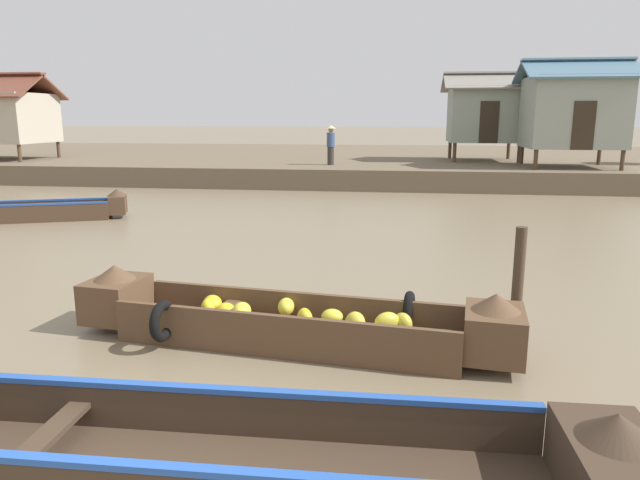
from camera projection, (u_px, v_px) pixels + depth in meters
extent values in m
plane|color=#7A6B51|center=(314.00, 241.00, 13.39)|extent=(300.00, 300.00, 0.00)
cube|color=brown|center=(365.00, 161.00, 31.76)|extent=(160.00, 20.00, 0.83)
cube|color=brown|center=(289.00, 339.00, 7.35)|extent=(4.41, 1.53, 0.12)
cube|color=brown|center=(300.00, 308.00, 7.74)|extent=(4.29, 0.61, 0.42)
cube|color=brown|center=(277.00, 332.00, 6.86)|extent=(4.29, 0.61, 0.42)
cube|color=brown|center=(494.00, 333.00, 6.65)|extent=(0.77, 0.94, 0.55)
cone|color=brown|center=(496.00, 302.00, 6.57)|extent=(0.62, 0.62, 0.20)
cube|color=brown|center=(117.00, 299.00, 7.91)|extent=(0.77, 0.94, 0.55)
cone|color=brown|center=(114.00, 272.00, 7.83)|extent=(0.62, 0.62, 0.20)
cube|color=brown|center=(222.00, 311.00, 7.52)|extent=(0.31, 0.93, 0.05)
torus|color=black|center=(409.00, 311.00, 7.48)|extent=(0.18, 0.53, 0.52)
torus|color=black|center=(163.00, 321.00, 7.10)|extent=(0.18, 0.53, 0.52)
ellipsoid|color=yellow|center=(305.00, 319.00, 7.00)|extent=(0.28, 0.31, 0.28)
ellipsoid|color=yellow|center=(226.00, 310.00, 7.56)|extent=(0.35, 0.35, 0.19)
ellipsoid|color=yellow|center=(242.00, 312.00, 7.40)|extent=(0.25, 0.34, 0.24)
ellipsoid|color=gold|center=(355.00, 323.00, 6.93)|extent=(0.35, 0.35, 0.28)
ellipsoid|color=yellow|center=(212.00, 304.00, 7.82)|extent=(0.36, 0.39, 0.24)
ellipsoid|color=yellow|center=(208.00, 307.00, 7.65)|extent=(0.24, 0.29, 0.22)
ellipsoid|color=gold|center=(403.00, 323.00, 7.14)|extent=(0.33, 0.35, 0.27)
ellipsoid|color=gold|center=(387.00, 322.00, 7.08)|extent=(0.39, 0.34, 0.25)
ellipsoid|color=yellow|center=(365.00, 332.00, 6.90)|extent=(0.19, 0.30, 0.19)
ellipsoid|color=yellow|center=(305.00, 327.00, 6.98)|extent=(0.34, 0.31, 0.20)
ellipsoid|color=yellow|center=(332.00, 317.00, 7.37)|extent=(0.29, 0.26, 0.20)
ellipsoid|color=yellow|center=(241.00, 319.00, 7.23)|extent=(0.34, 0.39, 0.23)
ellipsoid|color=yellow|center=(286.00, 307.00, 7.59)|extent=(0.25, 0.35, 0.22)
cube|color=#3D2D21|center=(191.00, 478.00, 4.54)|extent=(5.63, 1.36, 0.12)
cube|color=#3D2D21|center=(212.00, 412.00, 5.04)|extent=(5.60, 0.21, 0.38)
cube|color=#234C9E|center=(211.00, 389.00, 4.99)|extent=(5.60, 0.22, 0.05)
cube|color=#234C9E|center=(160.00, 468.00, 3.88)|extent=(5.60, 0.22, 0.05)
cube|color=#3D2D21|center=(612.00, 471.00, 4.12)|extent=(0.69, 1.06, 0.49)
cone|color=#3D2D21|center=(618.00, 427.00, 4.04)|extent=(0.57, 0.57, 0.20)
cube|color=#3D2D21|center=(46.00, 437.00, 4.61)|extent=(0.23, 1.11, 0.05)
cube|color=#473323|center=(30.00, 218.00, 16.04)|extent=(4.30, 2.39, 0.12)
cube|color=#473323|center=(25.00, 212.00, 15.59)|extent=(4.00, 1.62, 0.36)
cube|color=#473323|center=(33.00, 208.00, 16.38)|extent=(4.00, 1.62, 0.36)
cube|color=#234C9E|center=(24.00, 205.00, 15.55)|extent=(4.00, 1.63, 0.05)
cube|color=#234C9E|center=(32.00, 201.00, 16.34)|extent=(4.00, 1.63, 0.05)
cube|color=#473323|center=(118.00, 204.00, 16.50)|extent=(0.70, 0.89, 0.50)
cone|color=#473323|center=(117.00, 192.00, 16.43)|extent=(0.71, 0.71, 0.20)
cube|color=#473323|center=(64.00, 208.00, 16.19)|extent=(0.48, 0.84, 0.05)
cylinder|color=#4C3826|center=(20.00, 153.00, 25.79)|extent=(0.16, 0.16, 0.79)
cylinder|color=#4C3826|center=(59.00, 150.00, 28.71)|extent=(0.16, 0.16, 0.79)
cube|color=#B2A893|center=(2.00, 118.00, 27.16)|extent=(3.93, 3.42, 2.28)
cube|color=brown|center=(11.00, 87.00, 27.68)|extent=(4.63, 2.19, 1.21)
cylinder|color=#4C3826|center=(455.00, 153.00, 25.67)|extent=(0.16, 0.16, 0.86)
cylinder|color=#4C3826|center=(519.00, 153.00, 25.30)|extent=(0.16, 0.16, 0.86)
cylinder|color=#4C3826|center=(450.00, 149.00, 28.19)|extent=(0.16, 0.16, 0.86)
cylinder|color=#4C3826|center=(508.00, 150.00, 27.81)|extent=(0.16, 0.16, 0.86)
cube|color=gray|center=(485.00, 115.00, 26.39)|extent=(3.18, 3.00, 2.46)
cube|color=#2D2319|center=(489.00, 122.00, 24.99)|extent=(0.80, 0.04, 1.80)
cube|color=gray|center=(489.00, 80.00, 25.35)|extent=(3.88, 1.99, 0.86)
cube|color=gray|center=(484.00, 82.00, 26.81)|extent=(3.88, 1.99, 0.86)
cylinder|color=#4C3826|center=(536.00, 159.00, 22.20)|extent=(0.16, 0.16, 0.77)
cylinder|color=#4C3826|center=(623.00, 160.00, 21.77)|extent=(0.16, 0.16, 0.77)
cylinder|color=#4C3826|center=(522.00, 155.00, 24.79)|extent=(0.16, 0.16, 0.77)
cylinder|color=#4C3826|center=(599.00, 156.00, 24.36)|extent=(0.16, 0.16, 0.77)
cube|color=gray|center=(573.00, 113.00, 22.90)|extent=(3.56, 3.08, 2.78)
cube|color=#2D2319|center=(584.00, 126.00, 21.50)|extent=(0.80, 0.04, 1.80)
cube|color=slate|center=(583.00, 68.00, 21.81)|extent=(4.26, 2.03, 0.89)
cube|color=slate|center=(571.00, 71.00, 23.30)|extent=(4.26, 2.03, 0.89)
cylinder|color=#332D28|center=(331.00, 156.00, 24.40)|extent=(0.28, 0.28, 0.75)
cylinder|color=#384C70|center=(331.00, 140.00, 24.25)|extent=(0.34, 0.34, 0.60)
sphere|color=#9E7556|center=(331.00, 130.00, 24.16)|extent=(0.22, 0.22, 0.22)
cone|color=tan|center=(331.00, 127.00, 24.14)|extent=(0.44, 0.44, 0.14)
cylinder|color=#423323|center=(518.00, 285.00, 7.27)|extent=(0.14, 0.14, 1.51)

